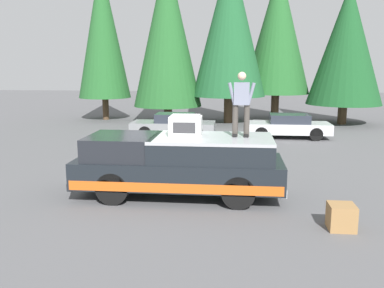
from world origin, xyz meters
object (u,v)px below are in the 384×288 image
(pickup_truck, at_px, (179,165))
(person_on_truck_bed, at_px, (241,102))
(compressor_unit, at_px, (186,125))
(parked_car_grey, at_px, (174,125))
(wooden_crate, at_px, (341,217))
(parked_car_silver, at_px, (287,126))

(pickup_truck, bearing_deg, person_on_truck_bed, -85.49)
(compressor_unit, distance_m, parked_car_grey, 9.55)
(compressor_unit, bearing_deg, wooden_crate, -119.66)
(pickup_truck, distance_m, person_on_truck_bed, 2.34)
(parked_car_silver, bearing_deg, parked_car_grey, 93.01)
(pickup_truck, height_order, parked_car_silver, pickup_truck)
(pickup_truck, height_order, compressor_unit, compressor_unit)
(pickup_truck, height_order, person_on_truck_bed, person_on_truck_bed)
(compressor_unit, height_order, person_on_truck_bed, person_on_truck_bed)
(compressor_unit, relative_size, parked_car_grey, 0.20)
(parked_car_grey, height_order, wooden_crate, parked_car_grey)
(parked_car_silver, height_order, wooden_crate, parked_car_silver)
(pickup_truck, bearing_deg, compressor_unit, -57.70)
(compressor_unit, bearing_deg, parked_car_silver, -21.89)
(parked_car_silver, relative_size, parked_car_grey, 1.00)
(person_on_truck_bed, relative_size, parked_car_silver, 0.41)
(person_on_truck_bed, height_order, parked_car_silver, person_on_truck_bed)
(person_on_truck_bed, distance_m, parked_car_grey, 10.00)
(pickup_truck, xyz_separation_m, parked_car_silver, (9.70, -4.02, -0.29))
(person_on_truck_bed, bearing_deg, parked_car_grey, 18.89)
(parked_car_silver, distance_m, wooden_crate, 11.67)
(wooden_crate, bearing_deg, compressor_unit, 60.34)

